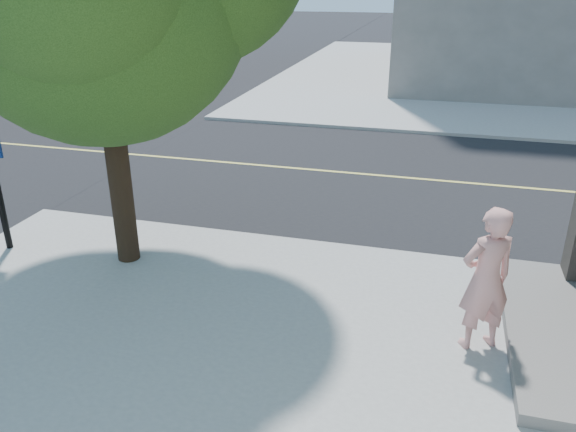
% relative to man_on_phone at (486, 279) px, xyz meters
% --- Properties ---
extents(ground, '(140.00, 140.00, 0.00)m').
position_rel_man_on_phone_xyz_m(ground, '(-8.00, 2.68, -1.15)').
color(ground, black).
rests_on(ground, ground).
extents(road_ew, '(140.00, 9.00, 0.01)m').
position_rel_man_on_phone_xyz_m(road_ew, '(-8.00, 7.18, -1.15)').
color(road_ew, black).
rests_on(road_ew, ground).
extents(man_on_phone, '(0.90, 0.80, 2.07)m').
position_rel_man_on_phone_xyz_m(man_on_phone, '(0.00, 0.00, 0.00)').
color(man_on_phone, '#DA9490').
rests_on(man_on_phone, sidewalk_se).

